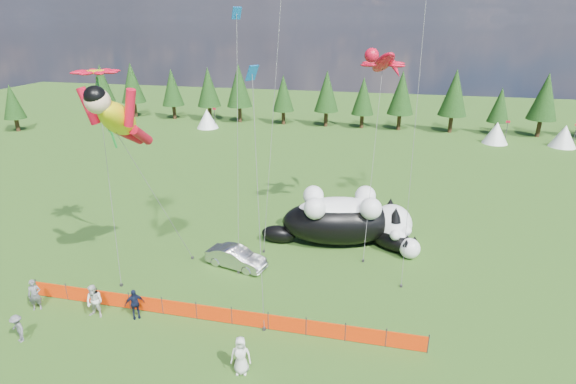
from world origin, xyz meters
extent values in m
plane|color=#143309|center=(0.00, 0.00, 0.00)|extent=(160.00, 160.00, 0.00)
cylinder|color=#262626|center=(-11.00, -3.00, 0.55)|extent=(0.06, 0.06, 1.10)
cylinder|color=#262626|center=(-9.00, -3.00, 0.55)|extent=(0.06, 0.06, 1.10)
cylinder|color=#262626|center=(-7.00, -3.00, 0.55)|extent=(0.06, 0.06, 1.10)
cylinder|color=#262626|center=(-5.00, -3.00, 0.55)|extent=(0.06, 0.06, 1.10)
cylinder|color=#262626|center=(-3.00, -3.00, 0.55)|extent=(0.06, 0.06, 1.10)
cylinder|color=#262626|center=(-1.00, -3.00, 0.55)|extent=(0.06, 0.06, 1.10)
cylinder|color=#262626|center=(1.00, -3.00, 0.55)|extent=(0.06, 0.06, 1.10)
cylinder|color=#262626|center=(3.00, -3.00, 0.55)|extent=(0.06, 0.06, 1.10)
cylinder|color=#262626|center=(5.00, -3.00, 0.55)|extent=(0.06, 0.06, 1.10)
cylinder|color=#262626|center=(7.00, -3.00, 0.55)|extent=(0.06, 0.06, 1.10)
cylinder|color=#262626|center=(9.00, -3.00, 0.55)|extent=(0.06, 0.06, 1.10)
cylinder|color=#262626|center=(11.00, -3.00, 0.55)|extent=(0.06, 0.06, 1.10)
cube|color=#FF3305|center=(-10.00, -3.00, 0.50)|extent=(2.00, 0.04, 0.90)
cube|color=#FF3305|center=(-8.00, -3.00, 0.50)|extent=(2.00, 0.04, 0.90)
cube|color=#FF3305|center=(-6.00, -3.00, 0.50)|extent=(2.00, 0.04, 0.90)
cube|color=#FF3305|center=(-4.00, -3.00, 0.50)|extent=(2.00, 0.04, 0.90)
cube|color=#FF3305|center=(-2.00, -3.00, 0.50)|extent=(2.00, 0.04, 0.90)
cube|color=#FF3305|center=(0.00, -3.00, 0.50)|extent=(2.00, 0.04, 0.90)
cube|color=#FF3305|center=(2.00, -3.00, 0.50)|extent=(2.00, 0.04, 0.90)
cube|color=#FF3305|center=(4.00, -3.00, 0.50)|extent=(2.00, 0.04, 0.90)
cube|color=#FF3305|center=(6.00, -3.00, 0.50)|extent=(2.00, 0.04, 0.90)
cube|color=#FF3305|center=(8.00, -3.00, 0.50)|extent=(2.00, 0.04, 0.90)
cube|color=#FF3305|center=(10.00, -3.00, 0.50)|extent=(2.00, 0.04, 0.90)
ellipsoid|color=black|center=(5.37, 7.67, 1.62)|extent=(8.74, 5.45, 3.25)
ellipsoid|color=white|center=(5.37, 7.67, 2.44)|extent=(6.57, 3.96, 1.98)
sphere|color=white|center=(9.07, 8.49, 1.44)|extent=(2.89, 2.89, 2.89)
sphere|color=#EF5D7C|center=(10.26, 8.75, 1.44)|extent=(0.40, 0.40, 0.40)
ellipsoid|color=black|center=(1.14, 6.73, 0.63)|extent=(2.74, 1.78, 1.26)
cone|color=black|center=(9.25, 7.64, 2.60)|extent=(1.01, 1.01, 1.01)
cone|color=black|center=(8.88, 9.33, 2.60)|extent=(1.01, 1.01, 1.01)
sphere|color=white|center=(7.05, 9.24, 3.16)|extent=(1.52, 1.52, 1.52)
sphere|color=white|center=(7.56, 6.95, 3.16)|extent=(1.52, 1.52, 1.52)
sphere|color=white|center=(3.35, 8.42, 3.16)|extent=(1.52, 1.52, 1.52)
sphere|color=white|center=(3.86, 6.13, 3.16)|extent=(1.52, 1.52, 1.52)
ellipsoid|color=black|center=(8.96, 7.66, 0.79)|extent=(4.18, 3.96, 1.58)
ellipsoid|color=white|center=(8.96, 7.66, 1.18)|extent=(3.11, 2.94, 0.96)
sphere|color=white|center=(10.36, 6.46, 0.70)|extent=(1.40, 1.40, 1.40)
sphere|color=#EF5D7C|center=(10.81, 6.07, 0.70)|extent=(0.20, 0.20, 0.20)
ellipsoid|color=black|center=(7.37, 9.03, 0.31)|extent=(1.33, 1.26, 0.61)
cone|color=black|center=(10.08, 6.14, 1.26)|extent=(0.49, 0.49, 0.49)
cone|color=black|center=(10.63, 6.78, 1.26)|extent=(0.49, 0.49, 0.49)
sphere|color=white|center=(10.07, 7.46, 1.53)|extent=(0.74, 0.74, 0.74)
sphere|color=white|center=(9.32, 6.60, 1.53)|extent=(0.74, 0.74, 0.74)
sphere|color=white|center=(8.67, 8.66, 1.53)|extent=(0.74, 0.74, 0.74)
sphere|color=white|center=(7.93, 7.80, 1.53)|extent=(0.74, 0.74, 0.74)
imported|color=#B8B8BD|center=(-0.71, 2.73, 0.67)|extent=(4.29, 2.36, 1.34)
imported|color=slate|center=(-10.08, -4.14, 0.93)|extent=(0.81, 0.72, 1.86)
imported|color=silver|center=(-6.41, -4.02, 0.98)|extent=(0.97, 0.59, 1.95)
imported|color=black|center=(-4.29, -3.60, 0.87)|extent=(1.13, 1.03, 1.74)
imported|color=slate|center=(-8.97, -6.64, 0.77)|extent=(1.11, 0.87, 1.53)
imported|color=silver|center=(2.59, -6.21, 0.96)|extent=(1.04, 0.78, 1.92)
cylinder|color=#595959|center=(-4.91, 1.29, 5.17)|extent=(0.03, 0.03, 10.79)
cube|color=#262626|center=(-3.96, 3.03, 0.08)|extent=(0.15, 0.15, 0.16)
cylinder|color=#595959|center=(7.47, 8.23, 6.25)|extent=(0.03, 0.03, 13.63)
cube|color=#262626|center=(7.36, 5.19, 0.08)|extent=(0.15, 0.15, 0.16)
cylinder|color=#595959|center=(-7.67, 0.51, 6.24)|extent=(0.03, 0.03, 12.67)
cube|color=#262626|center=(-6.81, -1.02, 0.08)|extent=(0.15, 0.15, 0.16)
cube|color=#1A9430|center=(-8.53, 2.03, 9.82)|extent=(0.20, 0.20, 4.41)
cylinder|color=#595959|center=(-0.57, 3.51, 7.83)|extent=(0.03, 0.03, 15.67)
cube|color=#262626|center=(-0.31, 1.98, 0.08)|extent=(0.15, 0.15, 0.16)
cylinder|color=#595959|center=(9.76, 5.04, 11.44)|extent=(0.03, 0.03, 23.08)
cube|color=#262626|center=(9.81, 2.65, 0.08)|extent=(0.15, 0.15, 0.16)
cylinder|color=#595959|center=(2.28, -1.87, 6.48)|extent=(0.03, 0.03, 12.93)
cube|color=#262626|center=(2.80, -3.09, 0.08)|extent=(0.15, 0.15, 0.16)
cylinder|color=#595959|center=(0.72, 7.54, 10.33)|extent=(0.03, 0.03, 20.98)
cube|color=#262626|center=(0.50, 5.00, 0.08)|extent=(0.15, 0.15, 0.16)
camera|label=1|loc=(8.28, -21.61, 15.19)|focal=28.00mm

